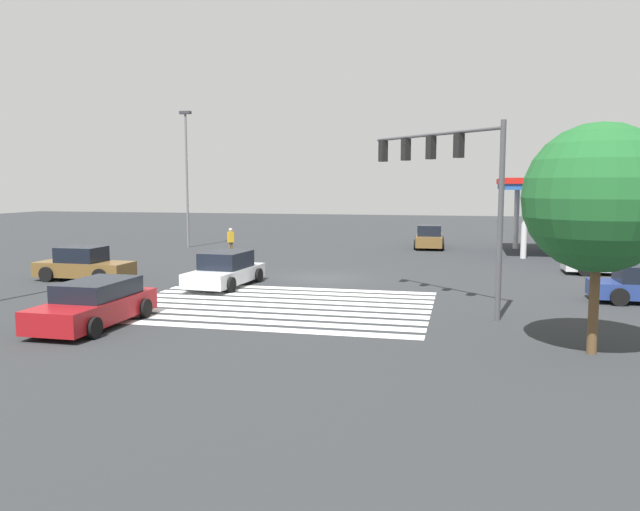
# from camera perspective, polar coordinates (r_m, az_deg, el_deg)

# --- Properties ---
(ground_plane) EXTENTS (127.32, 127.32, 0.00)m
(ground_plane) POSITION_cam_1_polar(r_m,az_deg,el_deg) (30.05, 0.00, -2.06)
(ground_plane) COLOR #2B2D30
(crosswalk_markings) EXTENTS (11.31, 8.20, 0.01)m
(crosswalk_markings) POSITION_cam_1_polar(r_m,az_deg,el_deg) (23.32, -3.91, -4.56)
(crosswalk_markings) COLOR silver
(crosswalk_markings) RESTS_ON ground_plane
(traffic_signal_mast) EXTENTS (4.79, 4.79, 6.54)m
(traffic_signal_mast) POSITION_cam_1_polar(r_m,az_deg,el_deg) (22.89, 11.60, 7.63)
(traffic_signal_mast) COLOR #47474C
(traffic_signal_mast) RESTS_ON ground_plane
(car_0) EXTENTS (2.42, 4.82, 1.52)m
(car_0) POSITION_cam_1_polar(r_m,az_deg,el_deg) (27.92, -8.64, -1.34)
(car_0) COLOR silver
(car_0) RESTS_ON ground_plane
(car_1) EXTENTS (4.51, 2.08, 1.58)m
(car_1) POSITION_cam_1_polar(r_m,az_deg,el_deg) (31.31, -20.80, -0.82)
(car_1) COLOR brown
(car_1) RESTS_ON ground_plane
(car_2) EXTENTS (4.70, 2.09, 1.53)m
(car_2) POSITION_cam_1_polar(r_m,az_deg,el_deg) (34.40, 25.34, -0.35)
(car_2) COLOR silver
(car_2) RESTS_ON ground_plane
(car_4) EXTENTS (2.20, 4.81, 1.65)m
(car_4) POSITION_cam_1_polar(r_m,az_deg,el_deg) (44.81, 9.96, 1.62)
(car_4) COLOR brown
(car_4) RESTS_ON ground_plane
(car_5) EXTENTS (2.15, 4.81, 1.43)m
(car_5) POSITION_cam_1_polar(r_m,az_deg,el_deg) (21.15, -19.88, -4.19)
(car_5) COLOR maroon
(car_5) RESTS_ON ground_plane
(gas_station_canopy) EXTENTS (8.68, 8.68, 4.88)m
(gas_station_canopy) POSITION_cam_1_polar(r_m,az_deg,el_deg) (43.03, 21.90, 5.88)
(gas_station_canopy) COLOR #23519E
(gas_station_canopy) RESTS_ON ground_plane
(pedestrian) EXTENTS (0.41, 0.41, 1.75)m
(pedestrian) POSITION_cam_1_polar(r_m,az_deg,el_deg) (39.77, -8.16, 1.40)
(pedestrian) COLOR brown
(pedestrian) RESTS_ON ground_plane
(street_light_pole_a) EXTENTS (0.80, 0.36, 9.61)m
(street_light_pole_a) POSITION_cam_1_polar(r_m,az_deg,el_deg) (45.57, -12.11, 7.81)
(street_light_pole_a) COLOR slate
(street_light_pole_a) RESTS_ON ground_plane
(tree_corner_a) EXTENTS (3.89, 3.89, 6.08)m
(tree_corner_a) POSITION_cam_1_polar(r_m,az_deg,el_deg) (17.70, 24.16, 4.81)
(tree_corner_a) COLOR brown
(tree_corner_a) RESTS_ON ground_plane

